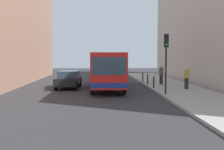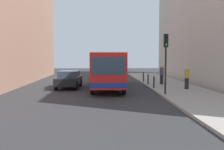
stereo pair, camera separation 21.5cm
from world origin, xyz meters
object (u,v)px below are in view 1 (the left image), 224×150
at_px(traffic_light, 166,52).
at_px(bollard_near, 154,82).
at_px(bollard_mid, 148,79).
at_px(pedestrian_mid_sidewalk, 161,75).
at_px(bus, 107,68).
at_px(car_beside_bus, 69,79).
at_px(pedestrian_near_signal, 187,78).
at_px(bollard_far, 143,77).

distance_m(traffic_light, bollard_near, 4.22).
bearing_deg(bollard_mid, pedestrian_mid_sidewalk, 9.21).
bearing_deg(bus, traffic_light, 127.25).
bearing_deg(traffic_light, bollard_near, 91.65).
distance_m(car_beside_bus, pedestrian_near_signal, 9.83).
bearing_deg(pedestrian_mid_sidewalk, bollard_near, 78.07).
xyz_separation_m(traffic_light, pedestrian_mid_sidewalk, (1.20, 6.41, -1.97)).
height_order(car_beside_bus, traffic_light, traffic_light).
bearing_deg(bus, bollard_near, 156.57).
bearing_deg(bollard_mid, bollard_near, -90.00).
height_order(bollard_mid, pedestrian_mid_sidewalk, pedestrian_mid_sidewalk).
xyz_separation_m(car_beside_bus, traffic_light, (7.17, -5.12, 2.22)).
bearing_deg(bollard_mid, traffic_light, -89.08).
xyz_separation_m(car_beside_bus, bollard_near, (7.07, -1.64, -0.16)).
relative_size(bus, pedestrian_near_signal, 6.20).
bearing_deg(bus, bollard_far, -135.10).
height_order(traffic_light, bollard_mid, traffic_light).
height_order(traffic_light, pedestrian_near_signal, traffic_light).
bearing_deg(pedestrian_mid_sidewalk, traffic_light, 91.35).
relative_size(bollard_near, pedestrian_near_signal, 0.53).
xyz_separation_m(pedestrian_near_signal, pedestrian_mid_sidewalk, (-1.18, 3.64, -0.01)).
bearing_deg(bollard_near, pedestrian_near_signal, -16.00).
distance_m(bollard_mid, pedestrian_mid_sidewalk, 1.38).
xyz_separation_m(traffic_light, pedestrian_near_signal, (2.37, 2.77, -1.96)).
relative_size(bollard_mid, pedestrian_near_signal, 0.53).
relative_size(bus, bollard_mid, 11.60).
bearing_deg(bollard_far, bollard_mid, -90.00).
xyz_separation_m(bollard_near, bollard_mid, (0.00, 2.72, 0.00)).
relative_size(car_beside_bus, bollard_near, 4.70).
xyz_separation_m(bollard_near, pedestrian_mid_sidewalk, (1.30, 2.93, 0.41)).
height_order(car_beside_bus, bollard_near, car_beside_bus).
height_order(traffic_light, bollard_near, traffic_light).
relative_size(bus, pedestrian_mid_sidewalk, 6.25).
distance_m(car_beside_bus, traffic_light, 9.09).
distance_m(pedestrian_near_signal, pedestrian_mid_sidewalk, 3.83).
relative_size(bus, traffic_light, 2.69).
bearing_deg(bollard_near, bollard_mid, 90.00).
bearing_deg(bollard_mid, bus, -164.16).
xyz_separation_m(bollard_mid, pedestrian_near_signal, (2.47, -3.43, 0.42)).
distance_m(traffic_light, pedestrian_mid_sidewalk, 6.82).
bearing_deg(bollard_mid, pedestrian_near_signal, -54.25).
bearing_deg(bollard_far, bus, -135.02).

